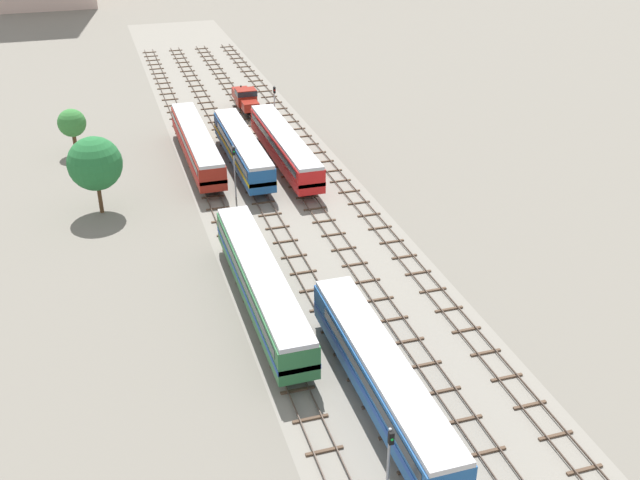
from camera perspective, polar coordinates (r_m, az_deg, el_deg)
ground_plane at (r=83.14m, az=-3.85°, el=4.85°), size 480.00×480.00×0.00m
ballast_bed at (r=83.14m, az=-3.85°, el=4.85°), size 18.17×176.00×0.01m
track_far_left at (r=82.81m, az=-8.80°, el=4.58°), size 2.40×126.00×0.29m
track_left at (r=83.53m, az=-5.60°, el=4.99°), size 2.40×126.00×0.29m
track_centre_left at (r=84.50m, az=-2.46°, el=5.38°), size 2.40×126.00×0.29m
track_centre at (r=85.73m, az=0.61°, el=5.74°), size 2.40×126.00×0.29m
diesel_railcar_left_nearest at (r=48.27m, az=4.76°, el=-10.33°), size 2.96×20.50×3.80m
passenger_coach_far_left_near at (r=57.78m, az=-4.56°, el=-3.25°), size 2.96×22.00×3.80m
passenger_coach_centre_left_mid at (r=84.97m, az=-2.76°, el=7.30°), size 2.96×22.00×3.80m
diesel_railcar_left_midfar at (r=84.64m, az=-6.00°, el=7.08°), size 2.96×20.50×3.80m
passenger_coach_far_left_far at (r=86.74m, az=-9.49°, el=7.38°), size 2.96×22.00×3.80m
shunter_loco_centre_left_farther at (r=104.70m, az=-5.76°, el=10.83°), size 2.74×8.46×3.10m
signal_post_nearest at (r=77.12m, az=-6.62°, el=5.73°), size 0.28×0.47×5.68m
signal_post_near at (r=42.27m, az=5.36°, el=-16.07°), size 0.28×0.47×4.85m
signal_post_mid at (r=98.02m, az=-3.53°, el=10.63°), size 0.28×0.47×5.48m
lineside_tree_0 at (r=75.84m, az=-16.96°, el=5.65°), size 5.35×5.35×7.94m
lineside_tree_1 at (r=92.95m, az=-18.57°, el=8.53°), size 3.31×3.31×5.58m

